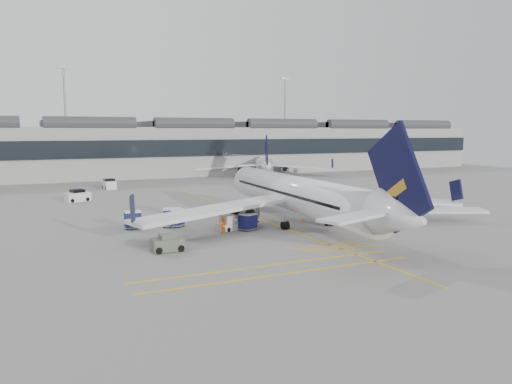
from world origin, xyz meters
name	(u,v)px	position (x,y,z in m)	size (l,w,h in m)	color
ground	(203,242)	(0.00, 0.00, 0.00)	(220.00, 220.00, 0.00)	gray
terminal	(96,149)	(0.00, 71.93, 6.14)	(200.00, 20.45, 12.40)	#9E9E99
light_masts	(80,113)	(-1.67, 86.00, 14.49)	(113.00, 0.60, 25.45)	slate
apron_markings	(255,217)	(10.00, 10.00, 0.01)	(0.25, 60.00, 0.01)	gold
airliner_main	(300,195)	(12.46, 3.65, 3.24)	(37.93, 41.54, 11.04)	white
airliner_far	(262,163)	(35.25, 60.25, 2.76)	(30.15, 33.33, 9.40)	white
belt_loader	(234,224)	(4.97, 4.27, 0.59)	(5.06, 2.71, 2.00)	#BAB8B1
baggage_cart_a	(248,221)	(5.99, 3.11, 0.94)	(2.08, 1.94, 1.75)	gray
baggage_cart_b	(174,217)	(-0.34, 8.31, 1.04)	(2.27, 2.09, 1.93)	gray
baggage_cart_c	(172,217)	(-0.63, 8.22, 1.08)	(2.29, 2.07, 2.01)	gray
baggage_cart_d	(133,219)	(-4.62, 9.03, 1.00)	(1.82, 1.52, 1.86)	gray
ramp_agent_a	(221,215)	(5.09, 8.56, 0.84)	(0.61, 0.40, 1.69)	#DE5B0B
ramp_agent_b	(223,225)	(3.13, 2.95, 0.80)	(0.77, 0.60, 1.59)	orange
pushback_tug	(168,244)	(-3.92, -2.21, 0.66)	(2.69, 1.70, 1.49)	#575C4E
safety_cone_nose	(220,204)	(9.56, 20.52, 0.25)	(0.36, 0.36, 0.50)	#F24C0A
safety_cone_engine	(302,219)	(13.70, 5.10, 0.25)	(0.36, 0.36, 0.50)	#F24C0A
service_van_left	(78,196)	(-7.84, 33.05, 0.79)	(3.78, 2.71, 1.76)	silver
service_van_mid	(109,184)	(-1.16, 47.31, 0.83)	(2.07, 3.74, 1.86)	silver
service_van_right	(260,184)	(23.21, 36.16, 0.84)	(3.92, 2.47, 1.87)	silver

